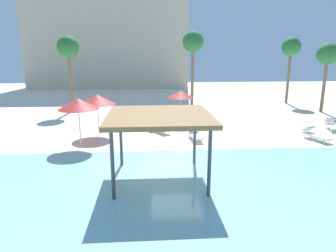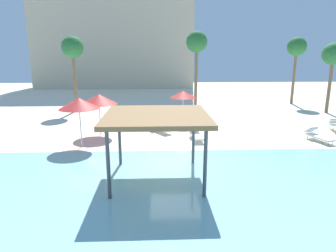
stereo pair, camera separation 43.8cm
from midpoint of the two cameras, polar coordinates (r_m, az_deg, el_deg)
ground_plane at (r=14.94m, az=0.72°, el=-6.67°), size 80.00×80.00×0.00m
lagoon_water at (r=10.20m, az=3.17°, el=-16.91°), size 44.00×13.50×0.04m
shade_pavilion at (r=12.10m, az=-2.69°, el=1.45°), size 4.17×4.17×2.81m
beach_umbrella_red_0 at (r=19.62m, az=-13.93°, el=4.92°), size 2.32×2.32×2.65m
beach_umbrella_red_2 at (r=22.40m, az=1.88°, el=6.06°), size 1.94×1.94×2.48m
beach_umbrella_red_3 at (r=17.26m, az=-17.42°, el=4.05°), size 2.22×2.22×2.80m
lounge_chair_0 at (r=20.23m, az=-2.51°, el=-0.21°), size 1.56×1.91×0.74m
lounge_chair_1 at (r=23.64m, az=28.23°, el=0.19°), size 1.11×1.99×0.74m
lounge_chair_4 at (r=18.59m, az=4.51°, el=-1.50°), size 0.69×1.92×0.74m
lounge_chair_5 at (r=20.44m, az=25.62°, el=-1.43°), size 1.09×1.99×0.74m
palm_tree_0 at (r=29.88m, az=27.71°, el=11.78°), size 1.90×1.90×6.06m
palm_tree_1 at (r=27.89m, az=4.31°, el=15.27°), size 1.90×1.90×7.11m
palm_tree_2 at (r=28.41m, az=-18.86°, el=13.69°), size 1.90×1.90×6.65m
palm_tree_3 at (r=33.79m, az=22.00°, el=13.51°), size 1.90×1.90×6.75m
hotel_block_0 at (r=50.32m, az=-11.21°, el=17.71°), size 23.43×11.04×17.74m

